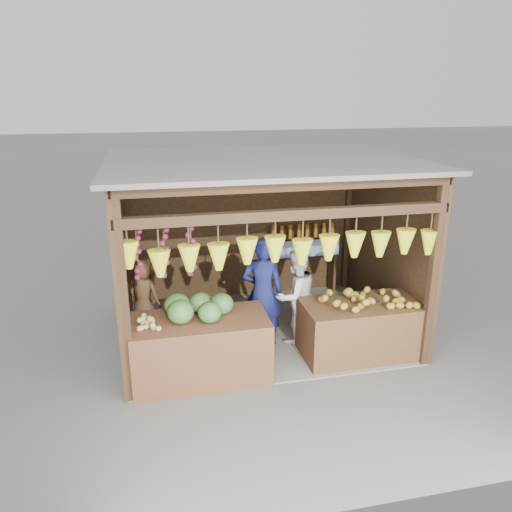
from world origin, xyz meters
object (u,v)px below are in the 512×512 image
Objects in this scene: man_standing at (262,292)px; vendor_seated at (143,293)px; woman_standing at (296,296)px; counter_right at (361,329)px; counter_left at (201,348)px.

man_standing is 1.73m from vendor_seated.
man_standing is at bearing -160.57° from vendor_seated.
man_standing is 0.51m from woman_standing.
woman_standing is at bearing 142.20° from counter_right.
vendor_seated reaches higher than counter_left.
man_standing reaches higher than woman_standing.
man_standing is 1.15× the size of woman_standing.
woman_standing is at bearing 25.82° from counter_left.
woman_standing is 2.21m from vendor_seated.
woman_standing reaches higher than vendor_seated.
counter_right is 1.16× the size of woman_standing.
counter_left is at bearing 154.90° from vendor_seated.
counter_left is 1.74× the size of vendor_seated.
woman_standing is (-0.78, 0.60, 0.32)m from counter_right.
woman_standing is at bearing -168.12° from man_standing.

